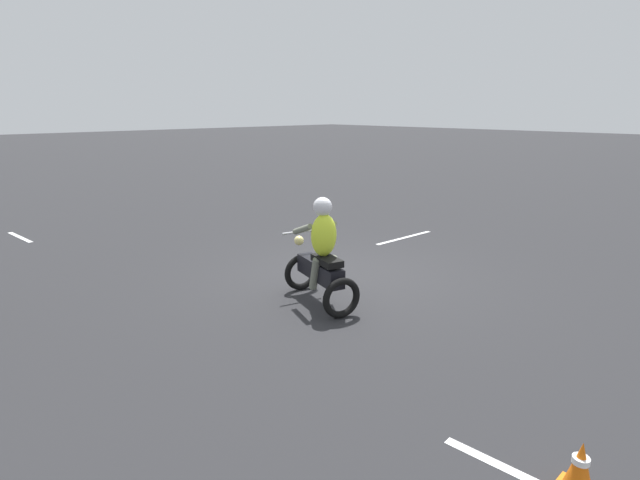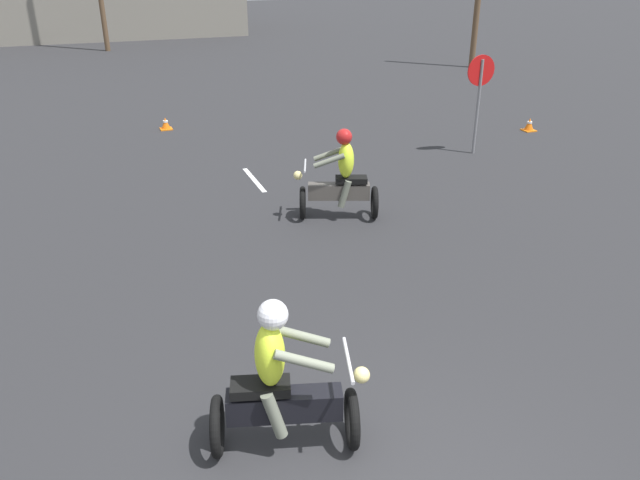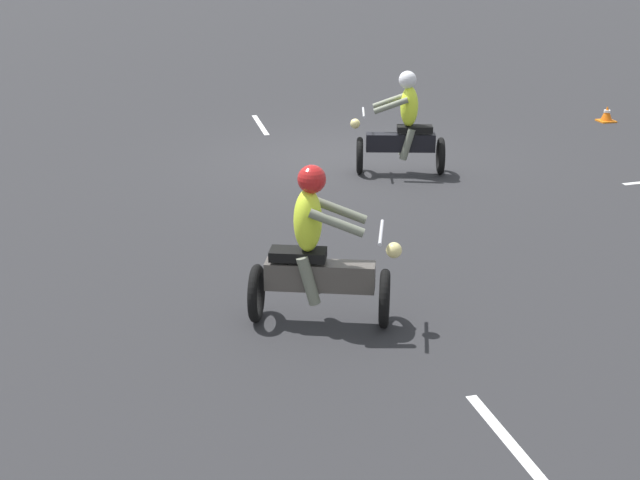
% 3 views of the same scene
% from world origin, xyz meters
% --- Properties ---
extents(motorcycle_rider_foreground, '(1.56, 0.99, 1.66)m').
position_xyz_m(motorcycle_rider_foreground, '(-0.60, 1.18, 0.73)').
color(motorcycle_rider_foreground, black).
rests_on(motorcycle_rider_foreground, ground).
extents(motorcycle_rider_background, '(1.55, 1.07, 1.66)m').
position_xyz_m(motorcycle_rider_background, '(2.12, 6.34, 0.73)').
color(motorcycle_rider_background, black).
rests_on(motorcycle_rider_background, ground).
extents(stop_sign, '(0.70, 0.08, 2.30)m').
position_xyz_m(stop_sign, '(6.63, 8.95, 1.63)').
color(stop_sign, slate).
rests_on(stop_sign, ground).
extents(traffic_cone_mid_center, '(0.32, 0.32, 0.33)m').
position_xyz_m(traffic_cone_mid_center, '(0.01, 13.75, 0.16)').
color(traffic_cone_mid_center, orange).
rests_on(traffic_cone_mid_center, ground).
extents(traffic_cone_mid_left, '(0.32, 0.32, 0.34)m').
position_xyz_m(traffic_cone_mid_left, '(9.19, 10.16, 0.16)').
color(traffic_cone_mid_left, orange).
rests_on(traffic_cone_mid_left, ground).
extents(lane_stripe_n, '(0.11, 1.60, 0.01)m').
position_xyz_m(lane_stripe_n, '(1.19, 8.91, 0.00)').
color(lane_stripe_n, silver).
rests_on(lane_stripe_n, ground).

